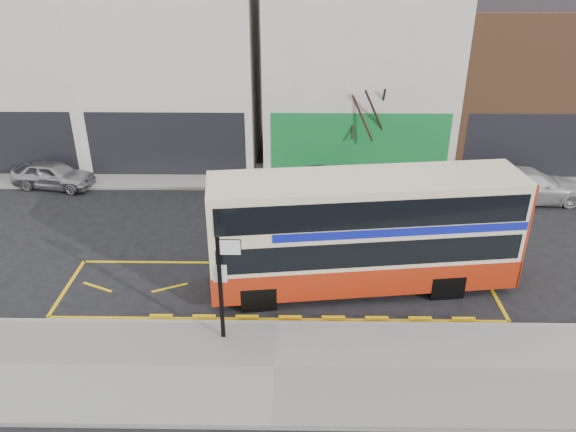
{
  "coord_description": "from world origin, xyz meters",
  "views": [
    {
      "loc": [
        0.54,
        -13.81,
        10.42
      ],
      "look_at": [
        0.3,
        2.0,
        2.48
      ],
      "focal_mm": 35.0,
      "sensor_mm": 36.0,
      "label": 1
    }
  ],
  "objects_px": {
    "bus_stop_post": "(222,279)",
    "car_white": "(529,185)",
    "street_tree_right": "(368,98)",
    "car_grey": "(327,185)",
    "double_decker_bus": "(365,231)",
    "car_silver": "(53,175)"
  },
  "relations": [
    {
      "from": "bus_stop_post",
      "to": "car_white",
      "type": "xyz_separation_m",
      "value": [
        12.07,
        9.7,
        -1.38
      ]
    },
    {
      "from": "street_tree_right",
      "to": "bus_stop_post",
      "type": "bearing_deg",
      "value": -112.77
    },
    {
      "from": "bus_stop_post",
      "to": "car_white",
      "type": "relative_size",
      "value": 0.67
    },
    {
      "from": "bus_stop_post",
      "to": "street_tree_right",
      "type": "distance_m",
      "value": 13.56
    },
    {
      "from": "bus_stop_post",
      "to": "car_grey",
      "type": "height_order",
      "value": "bus_stop_post"
    },
    {
      "from": "bus_stop_post",
      "to": "car_grey",
      "type": "distance_m",
      "value": 10.37
    },
    {
      "from": "double_decker_bus",
      "to": "bus_stop_post",
      "type": "xyz_separation_m",
      "value": [
        -4.17,
        -2.86,
        0.04
      ]
    },
    {
      "from": "car_white",
      "to": "bus_stop_post",
      "type": "bearing_deg",
      "value": 127.85
    },
    {
      "from": "car_silver",
      "to": "street_tree_right",
      "type": "bearing_deg",
      "value": -73.48
    },
    {
      "from": "bus_stop_post",
      "to": "car_silver",
      "type": "relative_size",
      "value": 0.88
    },
    {
      "from": "car_grey",
      "to": "double_decker_bus",
      "type": "bearing_deg",
      "value": -177.87
    },
    {
      "from": "car_grey",
      "to": "bus_stop_post",
      "type": "bearing_deg",
      "value": 156.22
    },
    {
      "from": "car_white",
      "to": "street_tree_right",
      "type": "relative_size",
      "value": 0.87
    },
    {
      "from": "car_white",
      "to": "car_silver",
      "type": "bearing_deg",
      "value": 86.15
    },
    {
      "from": "double_decker_bus",
      "to": "street_tree_right",
      "type": "relative_size",
      "value": 1.77
    },
    {
      "from": "car_grey",
      "to": "street_tree_right",
      "type": "height_order",
      "value": "street_tree_right"
    },
    {
      "from": "bus_stop_post",
      "to": "car_white",
      "type": "height_order",
      "value": "bus_stop_post"
    },
    {
      "from": "double_decker_bus",
      "to": "car_white",
      "type": "bearing_deg",
      "value": 33.81
    },
    {
      "from": "bus_stop_post",
      "to": "car_silver",
      "type": "distance_m",
      "value": 14.19
    },
    {
      "from": "double_decker_bus",
      "to": "street_tree_right",
      "type": "height_order",
      "value": "street_tree_right"
    },
    {
      "from": "double_decker_bus",
      "to": "car_white",
      "type": "xyz_separation_m",
      "value": [
        7.9,
        6.84,
        -1.33
      ]
    },
    {
      "from": "car_grey",
      "to": "car_white",
      "type": "relative_size",
      "value": 0.83
    }
  ]
}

